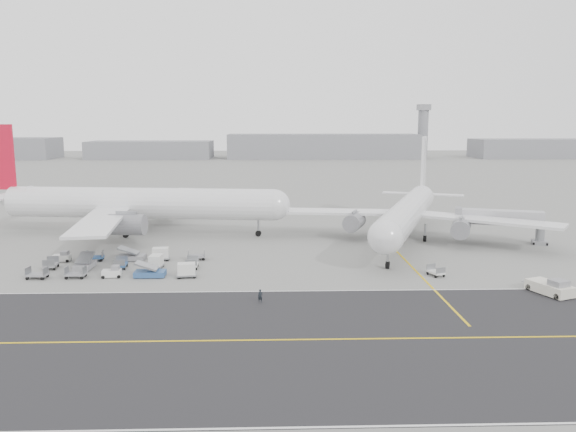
{
  "coord_description": "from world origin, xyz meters",
  "views": [
    {
      "loc": [
        9.63,
        -69.34,
        20.72
      ],
      "look_at": [
        12.09,
        12.0,
        7.12
      ],
      "focal_mm": 35.0,
      "sensor_mm": 36.0,
      "label": 1
    }
  ],
  "objects_px": {
    "airliner_b": "(408,212)",
    "ground_crew_a": "(260,296)",
    "jet_bridge": "(500,219)",
    "ground_crew_b": "(561,292)",
    "airliner_a": "(133,203)",
    "pushback_tug": "(551,288)",
    "control_tower": "(423,130)"
  },
  "relations": [
    {
      "from": "airliner_b",
      "to": "ground_crew_a",
      "type": "relative_size",
      "value": 31.29
    },
    {
      "from": "jet_bridge",
      "to": "ground_crew_b",
      "type": "distance_m",
      "value": 32.32
    },
    {
      "from": "airliner_a",
      "to": "ground_crew_b",
      "type": "relative_size",
      "value": 36.43
    },
    {
      "from": "airliner_b",
      "to": "ground_crew_a",
      "type": "xyz_separation_m",
      "value": [
        -25.45,
        -33.95,
        -4.36
      ]
    },
    {
      "from": "ground_crew_a",
      "to": "ground_crew_b",
      "type": "relative_size",
      "value": 0.97
    },
    {
      "from": "jet_bridge",
      "to": "ground_crew_a",
      "type": "xyz_separation_m",
      "value": [
        -41.26,
        -32.24,
        -3.28
      ]
    },
    {
      "from": "airliner_a",
      "to": "jet_bridge",
      "type": "height_order",
      "value": "airliner_a"
    },
    {
      "from": "pushback_tug",
      "to": "airliner_b",
      "type": "bearing_deg",
      "value": 86.04
    },
    {
      "from": "pushback_tug",
      "to": "ground_crew_a",
      "type": "height_order",
      "value": "pushback_tug"
    },
    {
      "from": "pushback_tug",
      "to": "ground_crew_b",
      "type": "relative_size",
      "value": 4.5
    },
    {
      "from": "pushback_tug",
      "to": "ground_crew_a",
      "type": "xyz_separation_m",
      "value": [
        -35.38,
        -2.08,
        -0.07
      ]
    },
    {
      "from": "pushback_tug",
      "to": "jet_bridge",
      "type": "height_order",
      "value": "jet_bridge"
    },
    {
      "from": "control_tower",
      "to": "ground_crew_b",
      "type": "xyz_separation_m",
      "value": [
        -55.89,
        -270.93,
        -15.44
      ]
    },
    {
      "from": "airliner_b",
      "to": "pushback_tug",
      "type": "height_order",
      "value": "airliner_b"
    },
    {
      "from": "jet_bridge",
      "to": "ground_crew_b",
      "type": "relative_size",
      "value": 9.57
    },
    {
      "from": "airliner_a",
      "to": "airliner_b",
      "type": "relative_size",
      "value": 1.2
    },
    {
      "from": "airliner_a",
      "to": "ground_crew_a",
      "type": "distance_m",
      "value": 48.33
    },
    {
      "from": "airliner_a",
      "to": "ground_crew_b",
      "type": "bearing_deg",
      "value": -117.13
    },
    {
      "from": "pushback_tug",
      "to": "ground_crew_a",
      "type": "relative_size",
      "value": 4.63
    },
    {
      "from": "pushback_tug",
      "to": "ground_crew_b",
      "type": "distance_m",
      "value": 1.59
    },
    {
      "from": "airliner_a",
      "to": "pushback_tug",
      "type": "xyz_separation_m",
      "value": [
        59.77,
        -39.32,
        -5.01
      ]
    },
    {
      "from": "control_tower",
      "to": "airliner_a",
      "type": "bearing_deg",
      "value": -116.78
    },
    {
      "from": "control_tower",
      "to": "ground_crew_a",
      "type": "distance_m",
      "value": 286.97
    },
    {
      "from": "airliner_a",
      "to": "airliner_b",
      "type": "bearing_deg",
      "value": -91.48
    },
    {
      "from": "airliner_b",
      "to": "jet_bridge",
      "type": "bearing_deg",
      "value": 15.16
    },
    {
      "from": "control_tower",
      "to": "jet_bridge",
      "type": "xyz_separation_m",
      "value": [
        -50.44,
        -239.24,
        -12.19
      ]
    },
    {
      "from": "pushback_tug",
      "to": "airliner_a",
      "type": "bearing_deg",
      "value": 125.4
    },
    {
      "from": "ground_crew_a",
      "to": "airliner_b",
      "type": "bearing_deg",
      "value": 61.95
    },
    {
      "from": "airliner_a",
      "to": "ground_crew_a",
      "type": "height_order",
      "value": "airliner_a"
    },
    {
      "from": "airliner_a",
      "to": "airliner_b",
      "type": "height_order",
      "value": "airliner_a"
    },
    {
      "from": "control_tower",
      "to": "pushback_tug",
      "type": "xyz_separation_m",
      "value": [
        -56.32,
        -269.4,
        -15.4
      ]
    },
    {
      "from": "pushback_tug",
      "to": "ground_crew_b",
      "type": "bearing_deg",
      "value": -95.37
    }
  ]
}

